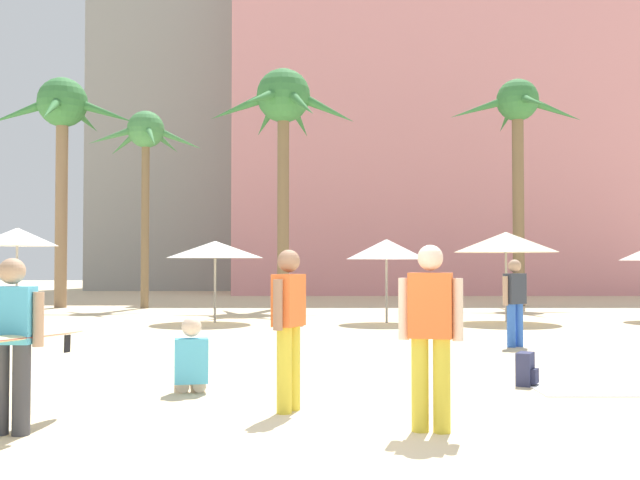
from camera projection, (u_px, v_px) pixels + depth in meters
ground at (323, 446)px, 6.38m from camera, size 120.00×120.00×0.00m
hotel_pink at (445, 119)px, 39.81m from camera, size 21.93×8.60×18.50m
hotel_tower_gray at (248, 68)px, 46.60m from camera, size 17.54×9.61×27.55m
palm_tree_far_left at (282, 111)px, 25.89m from camera, size 5.17×4.94×8.33m
palm_tree_left at (516, 125)px, 27.20m from camera, size 5.06×5.04×8.29m
palm_tree_center at (61, 121)px, 26.18m from camera, size 5.29×5.22×8.09m
palm_tree_right at (145, 144)px, 25.88m from camera, size 3.81×3.70×6.85m
cafe_umbrella_0 at (214, 250)px, 19.55m from camera, size 2.55×2.55×2.14m
cafe_umbrella_1 at (385, 249)px, 19.45m from camera, size 2.11×2.11×2.19m
cafe_umbrella_2 at (504, 242)px, 19.74m from camera, size 2.74×2.74×2.38m
cafe_umbrella_3 at (16, 237)px, 19.20m from camera, size 2.06×2.06×2.47m
beach_towel at (606, 390)px, 9.15m from camera, size 1.77×0.97×0.01m
backpack at (525, 370)px, 9.51m from camera, size 0.33×0.35×0.42m
person_far_left at (4, 338)px, 6.67m from camera, size 0.90×2.92×1.61m
person_mid_right at (513, 299)px, 13.90m from camera, size 0.56×0.41×1.63m
person_mid_center at (190, 365)px, 9.12m from camera, size 0.56×1.03×0.92m
person_near_left at (429, 329)px, 6.91m from camera, size 0.61×0.31×1.73m
person_far_right at (287, 322)px, 7.85m from camera, size 0.36×0.59×1.71m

